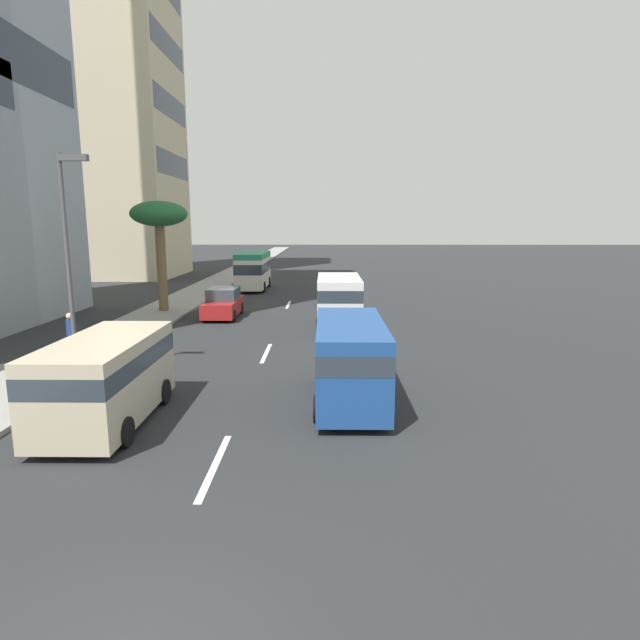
{
  "coord_description": "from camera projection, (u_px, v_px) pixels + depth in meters",
  "views": [
    {
      "loc": [
        -5.06,
        -2.39,
        5.17
      ],
      "look_at": [
        16.94,
        -2.18,
        1.14
      ],
      "focal_mm": 29.43,
      "sensor_mm": 36.0,
      "label": 1
    }
  ],
  "objects": [
    {
      "name": "palm_tree",
      "position": [
        159.0,
        219.0,
        30.06
      ],
      "size": [
        3.22,
        3.22,
        6.34
      ],
      "color": "brown",
      "rests_on": "sidewalk_right"
    },
    {
      "name": "ground_plane",
      "position": [
        291.0,
        299.0,
        36.91
      ],
      "size": [
        198.0,
        198.0,
        0.0
      ],
      "primitive_type": "plane",
      "color": "#26282B"
    },
    {
      "name": "lane_stripe_near",
      "position": [
        215.0,
        466.0,
        11.37
      ],
      "size": [
        3.2,
        0.16,
        0.01
      ],
      "primitive_type": "cube",
      "color": "silver",
      "rests_on": "ground_plane"
    },
    {
      "name": "van_sixth",
      "position": [
        339.0,
        299.0,
        26.18
      ],
      "size": [
        5.05,
        2.23,
        2.59
      ],
      "color": "white",
      "rests_on": "ground_plane"
    },
    {
      "name": "sidewalk_right",
      "position": [
        189.0,
        297.0,
        36.96
      ],
      "size": [
        162.0,
        3.27,
        0.15
      ],
      "primitive_type": "cube",
      "color": "gray",
      "rests_on": "ground_plane"
    },
    {
      "name": "van_fourth",
      "position": [
        350.0,
        356.0,
        15.26
      ],
      "size": [
        5.32,
        2.08,
        2.4
      ],
      "color": "#1E478C",
      "rests_on": "ground_plane"
    },
    {
      "name": "office_tower_far",
      "position": [
        98.0,
        35.0,
        49.21
      ],
      "size": [
        11.43,
        13.13,
        45.27
      ],
      "color": "beige",
      "rests_on": "ground_plane"
    },
    {
      "name": "pedestrian_near_lamp",
      "position": [
        71.0,
        334.0,
        19.44
      ],
      "size": [
        0.37,
        0.3,
        1.8
      ],
      "rotation": [
        0.0,
        0.0,
        3.4
      ],
      "color": "#333338",
      "rests_on": "sidewalk_right"
    },
    {
      "name": "minibus_lead",
      "position": [
        253.0,
        269.0,
        41.87
      ],
      "size": [
        6.34,
        2.28,
        2.96
      ],
      "rotation": [
        0.0,
        0.0,
        3.14
      ],
      "color": "silver",
      "rests_on": "ground_plane"
    },
    {
      "name": "lane_stripe_far",
      "position": [
        288.0,
        305.0,
        34.12
      ],
      "size": [
        3.2,
        0.16,
        0.01
      ],
      "primitive_type": "cube",
      "color": "silver",
      "rests_on": "ground_plane"
    },
    {
      "name": "street_lamp",
      "position": [
        70.0,
        243.0,
        16.92
      ],
      "size": [
        0.24,
        0.97,
        7.23
      ],
      "color": "#4C4C51",
      "rests_on": "sidewalk_right"
    },
    {
      "name": "car_second",
      "position": [
        337.0,
        292.0,
        34.69
      ],
      "size": [
        4.17,
        1.9,
        1.53
      ],
      "color": "silver",
      "rests_on": "ground_plane"
    },
    {
      "name": "van_fifth",
      "position": [
        106.0,
        375.0,
        13.64
      ],
      "size": [
        5.05,
        2.22,
        2.27
      ],
      "rotation": [
        0.0,
        0.0,
        3.14
      ],
      "color": "beige",
      "rests_on": "ground_plane"
    },
    {
      "name": "car_third",
      "position": [
        223.0,
        303.0,
        29.53
      ],
      "size": [
        4.2,
        1.8,
        1.64
      ],
      "rotation": [
        0.0,
        0.0,
        3.14
      ],
      "color": "#A51E1E",
      "rests_on": "ground_plane"
    },
    {
      "name": "lane_stripe_mid",
      "position": [
        266.0,
        353.0,
        21.32
      ],
      "size": [
        3.2,
        0.16,
        0.01
      ],
      "primitive_type": "cube",
      "color": "silver",
      "rests_on": "ground_plane"
    }
  ]
}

